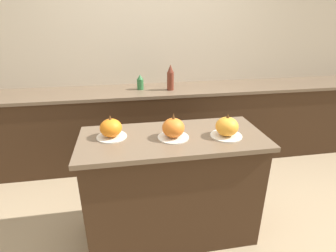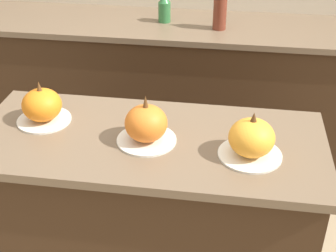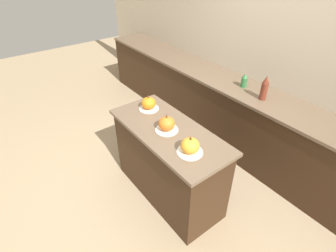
% 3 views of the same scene
% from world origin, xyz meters
% --- Properties ---
extents(ground_plane, '(12.00, 12.00, 0.00)m').
position_xyz_m(ground_plane, '(0.00, 0.00, 0.00)').
color(ground_plane, tan).
extents(wall_back, '(8.00, 0.06, 2.50)m').
position_xyz_m(wall_back, '(0.00, 1.60, 1.25)').
color(wall_back, beige).
rests_on(wall_back, ground_plane).
extents(kitchen_island, '(1.37, 0.60, 0.90)m').
position_xyz_m(kitchen_island, '(0.00, 0.00, 0.45)').
color(kitchen_island, '#382314').
rests_on(kitchen_island, ground_plane).
extents(back_counter, '(6.00, 0.60, 0.92)m').
position_xyz_m(back_counter, '(0.00, 1.27, 0.46)').
color(back_counter, '#382314').
rests_on(back_counter, ground_plane).
extents(pumpkin_cake_left, '(0.22, 0.22, 0.18)m').
position_xyz_m(pumpkin_cake_left, '(-0.44, 0.06, 0.97)').
color(pumpkin_cake_left, silver).
rests_on(pumpkin_cake_left, kitchen_island).
extents(pumpkin_cake_center, '(0.23, 0.23, 0.19)m').
position_xyz_m(pumpkin_cake_center, '(0.00, -0.02, 0.97)').
color(pumpkin_cake_center, silver).
rests_on(pumpkin_cake_center, kitchen_island).
extents(pumpkin_cake_right, '(0.23, 0.23, 0.18)m').
position_xyz_m(pumpkin_cake_right, '(0.39, -0.06, 0.97)').
color(pumpkin_cake_right, silver).
rests_on(pumpkin_cake_right, kitchen_island).
extents(bottle_tall, '(0.08, 0.08, 0.29)m').
position_xyz_m(bottle_tall, '(0.20, 1.21, 1.06)').
color(bottle_tall, maroon).
rests_on(bottle_tall, back_counter).
extents(bottle_short, '(0.08, 0.08, 0.17)m').
position_xyz_m(bottle_short, '(-0.14, 1.29, 1.01)').
color(bottle_short, '#2D6B38').
rests_on(bottle_short, back_counter).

